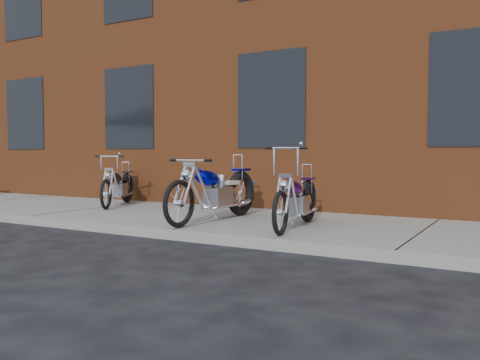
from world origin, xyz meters
The scene contains 6 objects.
ground centered at (0.00, 0.00, 0.00)m, with size 120.00×120.00×0.00m, color #2A2B30.
sidewalk centered at (0.00, 1.50, 0.07)m, with size 22.00×3.00×0.15m, color gray.
building_brick centered at (0.00, 8.00, 4.00)m, with size 22.00×10.00×8.00m, color brown.
chopper_purple centered at (1.39, 1.02, 0.52)m, with size 0.52×2.02×1.13m.
chopper_blue centered at (-0.01, 1.08, 0.57)m, with size 0.58×2.36×1.02m.
chopper_third centered at (-2.95, 2.05, 0.51)m, with size 0.97×1.82×1.01m.
Camera 1 is at (4.26, -5.54, 1.20)m, focal length 38.00 mm.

